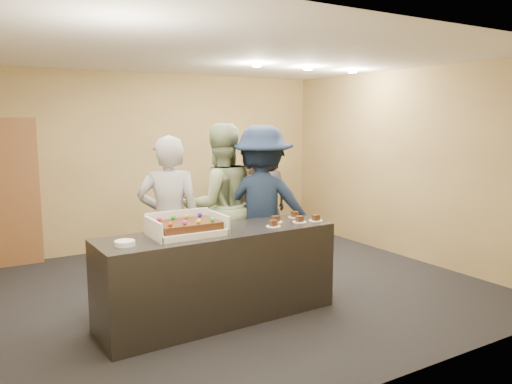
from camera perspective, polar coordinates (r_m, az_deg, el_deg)
room at (r=5.68m, az=-4.22°, el=1.80°), size 6.04×6.00×2.70m
serving_counter at (r=5.07m, az=-4.25°, el=-9.42°), size 2.42×0.77×0.90m
storage_cabinet at (r=7.53m, az=-26.96°, el=-0.12°), size 0.92×0.15×2.01m
cake_box at (r=4.83m, az=-8.01°, el=-4.28°), size 0.68×0.47×0.20m
sheet_cake at (r=4.79m, az=-7.91°, el=-3.74°), size 0.58×0.40×0.11m
plate_stack at (r=4.51m, az=-14.77°, el=-5.67°), size 0.18×0.18×0.04m
slice_a at (r=5.12m, az=1.99°, el=-3.72°), size 0.15×0.15×0.07m
slice_b at (r=5.35m, az=2.25°, el=-3.21°), size 0.15×0.15×0.07m
slice_c at (r=5.36m, az=5.00°, el=-3.22°), size 0.15×0.15×0.07m
slice_d at (r=5.62m, az=4.44°, el=-2.67°), size 0.15×0.15×0.07m
slice_e at (r=5.44m, az=6.84°, el=-3.07°), size 0.15×0.15×0.07m
person_server_grey at (r=5.38m, az=-9.85°, el=-3.38°), size 0.79×0.67×1.83m
person_sage_man at (r=5.92m, az=-4.10°, el=-1.61°), size 1.04×0.86×1.95m
person_navy_man at (r=5.85m, az=0.68°, el=-1.82°), size 1.43×1.28×1.93m
person_brown_extra at (r=6.88m, az=-0.40°, el=-1.86°), size 0.97×0.55×1.56m
person_dark_suit at (r=7.95m, az=1.15°, el=-0.26°), size 0.79×0.52×1.62m
ceiling_spotlights at (r=6.95m, az=5.91°, el=13.85°), size 1.72×0.12×0.03m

